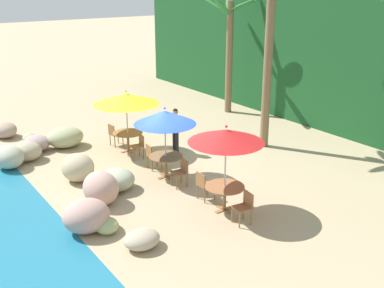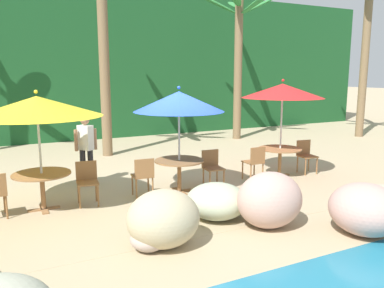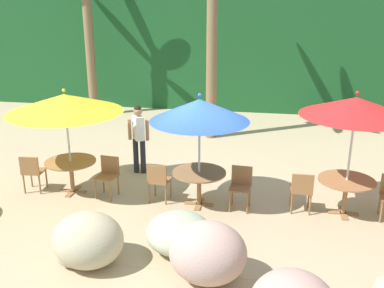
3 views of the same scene
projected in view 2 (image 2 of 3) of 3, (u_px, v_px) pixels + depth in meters
name	position (u px, v px, depth m)	size (l,w,h in m)	color
ground_plane	(176.00, 190.00, 9.02)	(120.00, 120.00, 0.00)	tan
terrace_deck	(176.00, 189.00, 9.01)	(18.00, 5.20, 0.01)	tan
foliage_backdrop	(87.00, 64.00, 16.40)	(28.00, 2.40, 6.00)	#194C23
rock_seawall	(71.00, 252.00, 5.01)	(12.40, 3.55, 0.97)	#9EA08E
umbrella_yellow	(37.00, 106.00, 7.32)	(2.42, 2.42, 2.33)	silver
dining_table_yellow	(42.00, 179.00, 7.57)	(1.10, 1.10, 0.74)	olive
chair_yellow_seaward	(87.00, 179.00, 7.95)	(0.47, 0.48, 0.87)	olive
umbrella_blue	(179.00, 102.00, 8.47)	(1.98, 1.98, 2.37)	silver
dining_table_blue	(179.00, 165.00, 8.72)	(1.10, 1.10, 0.74)	olive
chair_blue_seaward	(212.00, 166.00, 9.14)	(0.45, 0.46, 0.87)	olive
chair_blue_inland	(143.00, 174.00, 8.34)	(0.45, 0.46, 0.87)	olive
umbrella_red	(283.00, 91.00, 9.81)	(2.06, 2.06, 2.50)	silver
dining_table_red	(280.00, 153.00, 10.09)	(1.10, 1.10, 0.74)	olive
chair_red_seaward	(306.00, 154.00, 10.48)	(0.47, 0.47, 0.87)	olive
chair_red_inland	(255.00, 161.00, 9.65)	(0.42, 0.43, 0.87)	olive
palm_tree_second	(102.00, 13.00, 11.99)	(3.33, 3.40, 6.52)	brown
palm_tree_third	(239.00, 42.00, 15.39)	(3.53, 3.59, 5.78)	brown
palm_tree_fourth	(368.00, 21.00, 15.79)	(3.73, 3.65, 6.83)	brown
waiter_in_white	(86.00, 144.00, 9.22)	(0.52, 0.39, 1.70)	#232328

